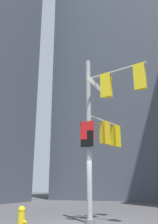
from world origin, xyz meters
name	(u,v)px	position (x,y,z in m)	size (l,w,h in m)	color
ground	(90,224)	(0.00, 0.00, 0.00)	(120.00, 120.00, 0.00)	#474749
building_mid_block	(123,44)	(-2.72, 24.94, 24.13)	(16.76, 16.76, 48.26)	#4C5460
signal_pole_assembly	(105,120)	(0.66, 0.35, 4.35)	(3.14, 3.26, 7.33)	#9EA0A3
fire_hydrant	(21,219)	(-1.21, -3.04, 0.43)	(0.33, 0.23, 0.83)	yellow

